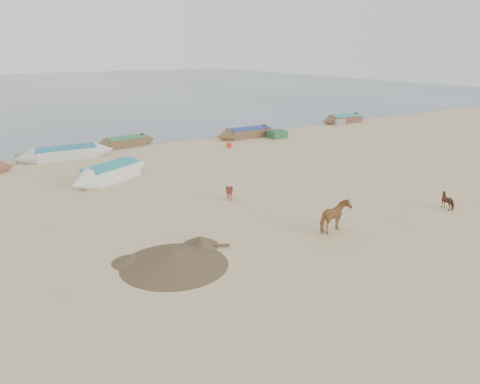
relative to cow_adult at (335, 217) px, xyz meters
The scene contains 9 objects.
ground 2.19m from the cow_adult, 167.40° to the left, with size 140.00×140.00×0.00m, color tan.
sea 82.48m from the cow_adult, 91.41° to the left, with size 160.00×160.00×0.00m, color slate.
cow_adult is the anchor object (origin of this frame).
calf_front 6.44m from the cow_adult, 103.49° to the left, with size 0.73×0.82×0.90m, color maroon.
calf_right 7.01m from the cow_adult, ahead, with size 0.81×0.69×0.82m, color brown.
near_canoe 14.46m from the cow_adult, 112.32° to the left, with size 6.20×1.42×1.00m, color silver, non-canonical shape.
debris_pile 7.36m from the cow_adult, behind, with size 4.05×4.05×0.56m, color brown.
waterline_canoes 21.41m from the cow_adult, 102.67° to the left, with size 58.91×5.59×0.91m.
beach_clutter 20.20m from the cow_adult, 83.15° to the left, with size 44.87×4.74×0.64m.
Camera 1 is at (-11.79, -14.21, 7.76)m, focal length 35.00 mm.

